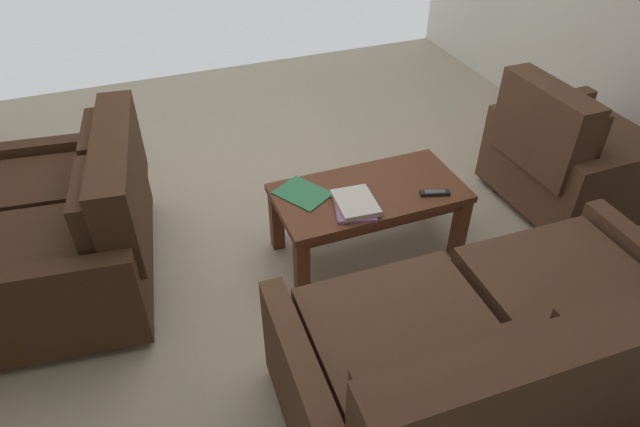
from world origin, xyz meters
The scene contains 8 objects.
ground_plane centered at (0.00, 0.00, 0.00)m, with size 5.03×5.35×0.01m, color #B7A88E.
sofa_main centered at (-0.44, 1.38, 0.36)m, with size 1.74×0.93×0.82m.
loveseat_near centered at (1.13, -0.10, 0.36)m, with size 0.94×1.30×0.86m.
coffee_table centered at (-0.38, 0.25, 0.36)m, with size 1.04×0.53×0.43m.
armchair_side centered at (-1.74, 0.27, 0.36)m, with size 0.83×0.86×0.87m.
book_stack centered at (-0.25, 0.36, 0.46)m, with size 0.27×0.33×0.05m.
tv_remote centered at (-0.70, 0.41, 0.45)m, with size 0.17×0.09×0.02m.
loose_magazine centered at (-0.03, 0.15, 0.44)m, with size 0.21×0.27×0.01m, color #337F51.
Camera 1 is at (0.74, 2.42, 2.17)m, focal length 30.76 mm.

